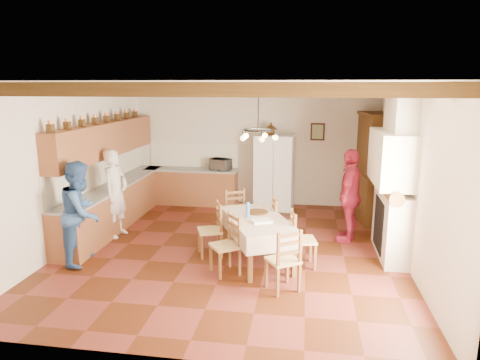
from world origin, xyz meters
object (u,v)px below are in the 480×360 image
refrigerator (274,172)px  chair_end_near (283,259)px  chair_right_near (303,239)px  person_woman_red (350,196)px  hutch (373,168)px  chair_left_near (225,245)px  person_woman_blue (81,212)px  microwave (221,164)px  chair_left_far (210,229)px  chair_end_far (237,215)px  person_man (116,193)px  chair_right_far (284,224)px  dining_table (257,223)px

refrigerator → chair_end_near: bearing=-79.9°
chair_right_near → person_woman_red: size_ratio=0.53×
hutch → chair_left_near: 4.27m
person_woman_blue → microwave: size_ratio=3.56×
chair_right_near → person_woman_blue: size_ratio=0.55×
chair_left_far → chair_end_far: (0.35, 0.89, 0.00)m
hutch → chair_end_far: (-2.75, -1.65, -0.71)m
chair_left_far → chair_right_near: same height
refrigerator → chair_end_far: size_ratio=1.88×
microwave → person_man: bearing=-102.3°
person_man → microwave: bearing=-23.9°
chair_end_far → person_man: person_man is taller
chair_end_far → microwave: 2.56m
person_man → chair_right_far: bearing=-85.1°
refrigerator → person_woman_blue: 4.79m
chair_end_far → chair_end_near: bearing=-87.2°
chair_left_far → chair_right_far: bearing=91.3°
chair_left_near → chair_end_near: (0.94, -0.43, 0.00)m
hutch → chair_left_far: hutch is taller
hutch → dining_table: bearing=-136.5°
chair_left_far → microwave: microwave is taller
chair_right_near → person_woman_red: bearing=-43.7°
dining_table → person_woman_blue: bearing=-170.3°
refrigerator → chair_right_far: 2.72m
chair_right_far → chair_end_near: size_ratio=1.00×
chair_left_far → microwave: size_ratio=1.95×
chair_left_near → chair_end_near: bearing=29.6°
chair_left_near → person_woman_blue: person_woman_blue is taller
refrigerator → dining_table: 3.28m
person_woman_blue → microwave: person_woman_blue is taller
dining_table → microwave: bearing=111.2°
person_man → person_woman_red: person_woman_red is taller
chair_left_near → person_woman_blue: size_ratio=0.55×
dining_table → person_woman_red: 2.05m
chair_left_near → chair_right_near: bearing=74.4°
chair_right_far → microwave: bearing=20.2°
refrigerator → chair_left_far: refrigerator is taller
microwave → refrigerator: bearing=16.5°
hutch → chair_end_near: hutch is taller
refrigerator → microwave: size_ratio=3.67×
chair_left_near → person_man: person_man is taller
refrigerator → chair_right_near: refrigerator is taller
chair_end_near → chair_end_far: bearing=-96.6°
hutch → chair_right_far: bearing=-138.2°
chair_right_far → chair_end_near: 1.64m
chair_right_far → person_woman_blue: 3.53m
person_man → refrigerator: bearing=-41.8°
chair_left_far → person_man: size_ratio=0.55×
chair_right_far → person_woman_red: 1.42m
chair_right_near → person_man: bearing=63.9°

